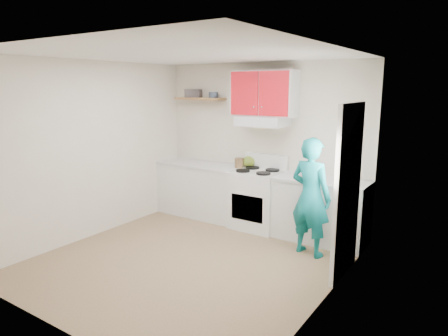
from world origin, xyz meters
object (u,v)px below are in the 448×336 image
Objects in this scene: stove at (257,200)px; kettle at (249,162)px; tin at (213,95)px; crock at (239,163)px; person at (311,197)px.

kettle is (-0.29, 0.22, 0.55)m from stove.
crock is (0.57, -0.09, -1.10)m from tin.
kettle reaches higher than stove.
crock is at bearing -8.99° from tin.
stove is at bearing -15.16° from kettle.
person is (1.50, -0.63, -0.19)m from crock.
tin is at bearing 169.16° from stove.
tin is 2.54m from person.
tin reaches higher than crock.
stove is 1.91m from tin.
tin is at bearing -7.95° from person.
kettle is 0.16m from crock.
crock is (-0.40, 0.10, 0.53)m from stove.
tin is 1.27m from kettle.
tin is (-0.98, 0.19, 1.63)m from stove.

